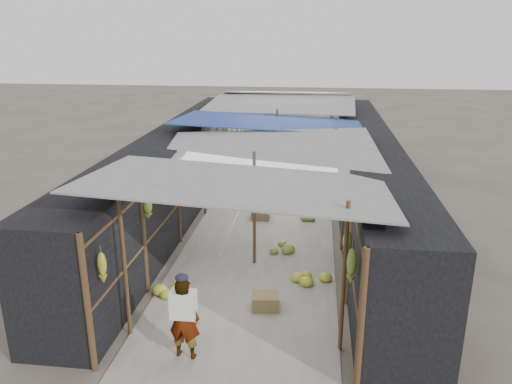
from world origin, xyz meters
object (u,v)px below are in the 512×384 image
at_px(black_basin, 302,181).
at_px(shopper_blue, 260,179).
at_px(crate_near, 260,214).
at_px(vendor_seated, 318,165).
at_px(vendor_elderly, 184,318).

height_order(black_basin, shopper_blue, shopper_blue).
relative_size(crate_near, vendor_seated, 0.56).
relative_size(vendor_elderly, vendor_seated, 1.58).
distance_m(vendor_elderly, vendor_seated, 10.87).
relative_size(crate_near, shopper_blue, 0.31).
xyz_separation_m(shopper_blue, vendor_seated, (1.71, 3.10, -0.36)).
xyz_separation_m(black_basin, shopper_blue, (-1.17, -2.32, 0.71)).
bearing_deg(crate_near, vendor_elderly, -96.43).
bearing_deg(crate_near, vendor_seated, 68.72).
xyz_separation_m(black_basin, vendor_seated, (0.54, 0.78, 0.36)).
distance_m(crate_near, vendor_elderly, 6.30).
bearing_deg(shopper_blue, vendor_elderly, -89.51).
bearing_deg(vendor_elderly, vendor_seated, -94.35).
bearing_deg(shopper_blue, crate_near, -80.37).
xyz_separation_m(crate_near, shopper_blue, (-0.15, 1.31, 0.65)).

